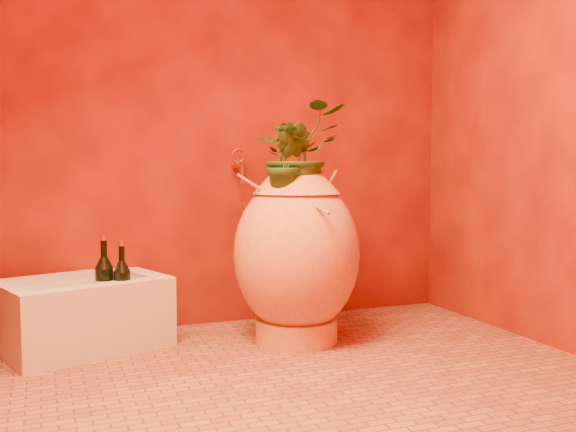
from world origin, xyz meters
name	(u,v)px	position (x,y,z in m)	size (l,w,h in m)	color
floor	(297,380)	(0.00, 0.00, 0.00)	(2.50, 2.50, 0.00)	brown
wall_back	(225,82)	(0.00, 1.00, 1.25)	(2.50, 0.02, 2.50)	#520904
wall_right	(562,68)	(1.25, 0.00, 1.25)	(0.02, 2.00, 2.50)	#520904
amphora	(296,253)	(0.20, 0.51, 0.42)	(0.66, 0.66, 0.84)	#D1863A
stone_basin	(84,315)	(-0.73, 0.75, 0.15)	(0.80, 0.68, 0.32)	beige
wine_bottle_a	(122,286)	(-0.57, 0.66, 0.29)	(0.08, 0.08, 0.32)	black
wine_bottle_b	(105,282)	(-0.64, 0.78, 0.29)	(0.08, 0.08, 0.33)	black
wine_bottle_c	(105,284)	(-0.65, 0.69, 0.30)	(0.08, 0.08, 0.34)	black
wall_tap	(239,165)	(0.05, 0.91, 0.83)	(0.08, 0.16, 0.18)	#986023
plant_main	(297,153)	(0.21, 0.52, 0.88)	(0.42, 0.36, 0.46)	#1D4117
plant_side	(288,163)	(0.13, 0.43, 0.84)	(0.20, 0.16, 0.36)	#1D4117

